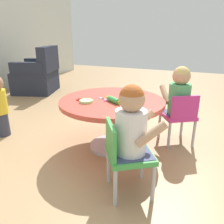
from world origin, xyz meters
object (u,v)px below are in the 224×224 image
Objects in this scene: child_chair_right at (179,116)px; craft_scissors at (105,100)px; child_chair_left at (125,154)px; seated_child_left at (132,123)px; seated_child_right at (179,93)px; craft_table at (112,110)px; armchair_dark at (38,76)px; rolling_pin at (114,100)px.

craft_scissors is at bearing 119.88° from child_chair_right.
seated_child_left is (0.02, -0.03, 0.23)m from child_chair_left.
seated_child_left is 0.94m from seated_child_right.
child_chair_left is 0.94m from child_chair_right.
craft_table is 1.09× the size of armchair_dark.
seated_child_left is at bearing -56.47° from child_chair_left.
craft_table is 0.68m from child_chair_left.
craft_table is 4.85× the size of rolling_pin.
seated_child_right is at bearing -57.02° from craft_scissors.
craft_scissors is (-0.37, 0.64, 0.19)m from child_chair_right.
seated_child_right reaches higher than child_chair_left.
child_chair_left is at bearing 166.76° from seated_child_right.
craft_table is at bearing -55.79° from craft_scissors.
rolling_pin reaches higher than child_chair_right.
craft_table is 1.93× the size of seated_child_left.
seated_child_right reaches higher than craft_table.
rolling_pin is (0.50, 0.29, 0.21)m from child_chair_left.
rolling_pin reaches higher than child_chair_left.
seated_child_right is 0.68m from rolling_pin.
child_chair_left is at bearing -149.42° from craft_table.
child_chair_right reaches higher than craft_scissors.
craft_scissors is at bearing 35.98° from child_chair_left.
rolling_pin reaches higher than craft_table.
craft_scissors is at bearing 65.15° from rolling_pin.
child_chair_right is at bearing -60.53° from craft_table.
craft_table is at bearing 119.47° from child_chair_right.
craft_table is 0.69m from seated_child_left.
seated_child_left reaches higher than child_chair_left.
child_chair_right is (0.33, -0.59, -0.09)m from craft_table.
armchair_dark is at bearing 50.40° from child_chair_left.
craft_table is 2.61m from armchair_dark.
child_chair_right is at bearing -52.02° from rolling_pin.
rolling_pin is at bearing -114.85° from craft_scissors.
armchair_dark reaches higher than rolling_pin.
armchair_dark reaches higher than seated_child_right.
craft_table is at bearing 122.86° from seated_child_right.
child_chair_right is at bearing -112.79° from armchair_dark.
armchair_dark is 2.60m from craft_scissors.
child_chair_left reaches higher than craft_scissors.
seated_child_left is at bearing 166.68° from child_chair_right.
craft_table is at bearing 32.21° from rolling_pin.
seated_child_right is (0.95, -0.22, 0.23)m from child_chair_left.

